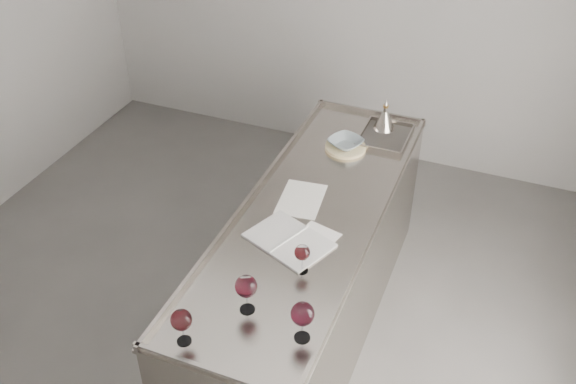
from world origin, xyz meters
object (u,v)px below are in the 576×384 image
at_px(wine_glass_middle, 246,287).
at_px(ceramic_bowl, 346,143).
at_px(wine_glass_right, 303,315).
at_px(wine_glass_left, 181,321).
at_px(notebook, 289,240).
at_px(wine_glass_small, 302,253).
at_px(wine_funnel, 385,120).
at_px(counter, 310,273).

distance_m(wine_glass_middle, ceramic_bowl, 1.50).
bearing_deg(wine_glass_right, ceramic_bowl, 100.84).
distance_m(wine_glass_middle, wine_glass_right, 0.30).
bearing_deg(wine_glass_left, notebook, 77.54).
height_order(wine_glass_middle, wine_glass_small, wine_glass_middle).
relative_size(wine_glass_middle, ceramic_bowl, 0.99).
height_order(notebook, ceramic_bowl, ceramic_bowl).
bearing_deg(ceramic_bowl, wine_funnel, 64.76).
bearing_deg(notebook, wine_glass_small, -29.54).
bearing_deg(ceramic_bowl, wine_glass_left, -95.66).
height_order(counter, wine_glass_small, wine_glass_small).
distance_m(wine_glass_left, wine_glass_small, 0.69).
distance_m(wine_glass_left, ceramic_bowl, 1.78).
distance_m(counter, wine_funnel, 1.17).
bearing_deg(wine_glass_middle, ceramic_bowl, 90.10).
distance_m(ceramic_bowl, wine_funnel, 0.38).
xyz_separation_m(wine_glass_left, wine_funnel, (0.34, 2.11, -0.07)).
relative_size(notebook, wine_funnel, 2.32).
xyz_separation_m(wine_glass_middle, wine_glass_small, (0.14, 0.34, -0.03)).
distance_m(wine_glass_left, wine_funnel, 2.14).
bearing_deg(notebook, ceramic_bowl, 112.40).
height_order(wine_glass_left, notebook, wine_glass_left).
height_order(wine_glass_left, ceramic_bowl, wine_glass_left).
distance_m(wine_glass_small, notebook, 0.26).
bearing_deg(wine_glass_small, wine_glass_right, -68.99).
relative_size(wine_glass_small, notebook, 0.32).
bearing_deg(wine_glass_small, ceramic_bowl, 97.09).
xyz_separation_m(wine_glass_left, wine_glass_middle, (0.18, 0.28, 0.01)).
xyz_separation_m(wine_glass_middle, wine_funnel, (0.16, 1.84, -0.08)).
distance_m(wine_glass_middle, notebook, 0.54).
bearing_deg(wine_glass_middle, counter, 88.49).
bearing_deg(wine_glass_left, counter, 79.54).
height_order(wine_glass_right, wine_glass_small, wine_glass_right).
height_order(counter, wine_glass_right, wine_glass_right).
bearing_deg(wine_funnel, counter, -97.56).
xyz_separation_m(wine_glass_small, notebook, (-0.14, 0.18, -0.11)).
height_order(wine_glass_right, ceramic_bowl, wine_glass_right).
height_order(wine_glass_middle, ceramic_bowl, wine_glass_middle).
distance_m(counter, ceramic_bowl, 0.86).
xyz_separation_m(notebook, ceramic_bowl, (-0.00, 0.97, 0.04)).
distance_m(wine_glass_right, notebook, 0.67).
distance_m(wine_glass_right, ceramic_bowl, 1.59).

